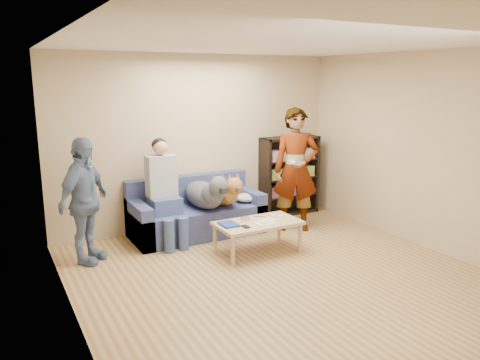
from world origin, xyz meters
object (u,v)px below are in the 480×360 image
notebook_blue (229,224)px  bookshelf (289,174)px  camera_silver (245,219)px  coffee_table (258,225)px  dog_gray (206,194)px  person_standing_right (296,170)px  person_seated (164,188)px  person_standing_left (84,201)px  sofa (196,215)px  dog_tan (223,192)px

notebook_blue → bookshelf: bookshelf is taller
camera_silver → coffee_table: camera_silver is taller
coffee_table → notebook_blue: bearing=172.9°
dog_gray → bookshelf: 1.79m
person_standing_right → person_seated: (-1.91, 0.40, -0.14)m
person_standing_left → notebook_blue: size_ratio=6.00×
person_standing_right → dog_gray: 1.38m
notebook_blue → dog_gray: size_ratio=0.21×
bookshelf → person_standing_left: bearing=-170.1°
sofa → dog_gray: (0.07, -0.23, 0.36)m
notebook_blue → coffee_table: bearing=-7.1°
sofa → coffee_table: bearing=-70.2°
dog_gray → dog_tan: dog_gray is taller
camera_silver → person_seated: bearing=132.6°
person_standing_right → bookshelf: size_ratio=1.41×
sofa → person_seated: bearing=-166.2°
sofa → coffee_table: sofa is taller
dog_tan → person_seated: bearing=177.8°
person_seated → bookshelf: 2.34m
coffee_table → person_standing_right: bearing=30.2°
camera_silver → coffee_table: size_ratio=0.10×
person_seated → bookshelf: size_ratio=1.13×
notebook_blue → sofa: bearing=89.9°
dog_tan → bookshelf: 1.49m
person_seated → dog_gray: bearing=-9.6°
person_seated → dog_tan: person_seated is taller
person_standing_right → camera_silver: (-1.12, -0.46, -0.47)m
person_standing_right → bookshelf: (0.40, 0.76, -0.24)m
person_seated → dog_gray: (0.59, -0.10, -0.13)m
notebook_blue → bookshelf: bearing=35.6°
coffee_table → dog_tan: bearing=91.9°
notebook_blue → sofa: size_ratio=0.14×
dog_tan → camera_silver: bearing=-96.2°
notebook_blue → camera_silver: (0.28, 0.07, 0.01)m
person_seated → dog_gray: person_seated is taller
notebook_blue → dog_gray: (0.07, 0.83, 0.21)m
person_standing_left → dog_tan: bearing=-40.3°
notebook_blue → sofa: (0.00, 1.06, -0.15)m
person_seated → coffee_table: bearing=-47.1°
person_standing_right → dog_gray: bearing=-164.8°
person_standing_right → dog_gray: size_ratio=1.46×
camera_silver → coffee_table: 0.18m
camera_silver → dog_gray: bearing=105.1°
person_standing_left → coffee_table: bearing=-66.4°
camera_silver → dog_tan: size_ratio=0.10×
person_standing_left → coffee_table: person_standing_left is taller
notebook_blue → bookshelf: (1.80, 1.29, 0.25)m
dog_tan → coffee_table: size_ratio=1.04×
camera_silver → dog_gray: size_ratio=0.09×
dog_tan → person_standing_right: bearing=-19.6°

